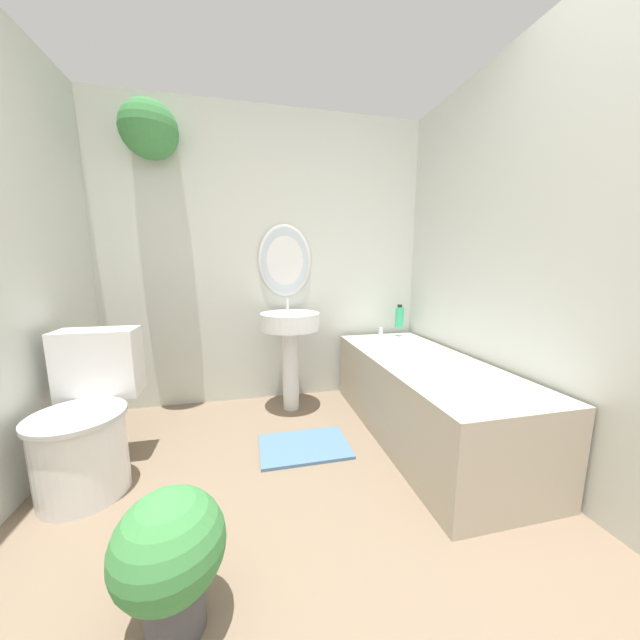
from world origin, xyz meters
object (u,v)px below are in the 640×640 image
object	(u,v)px
shampoo_bottle	(399,317)
bathtub	(423,395)
pedestal_sink	(290,335)
toilet	(88,423)
potted_plant	(170,554)

from	to	relation	value
shampoo_bottle	bathtub	bearing A→B (deg)	-102.89
bathtub	shampoo_bottle	bearing A→B (deg)	77.11
pedestal_sink	bathtub	bearing A→B (deg)	-36.65
toilet	potted_plant	size ratio (longest dim) A/B	1.68
pedestal_sink	shampoo_bottle	distance (m)	1.00
toilet	shampoo_bottle	bearing A→B (deg)	19.70
potted_plant	bathtub	bearing A→B (deg)	33.42
bathtub	shampoo_bottle	world-z (taller)	shampoo_bottle
toilet	pedestal_sink	distance (m)	1.37
toilet	bathtub	xyz separation A→B (m)	(1.99, 0.06, -0.06)
toilet	potted_plant	world-z (taller)	toilet
bathtub	shampoo_bottle	distance (m)	0.85
shampoo_bottle	potted_plant	world-z (taller)	shampoo_bottle
pedestal_sink	bathtub	size ratio (longest dim) A/B	0.53
toilet	potted_plant	distance (m)	1.05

